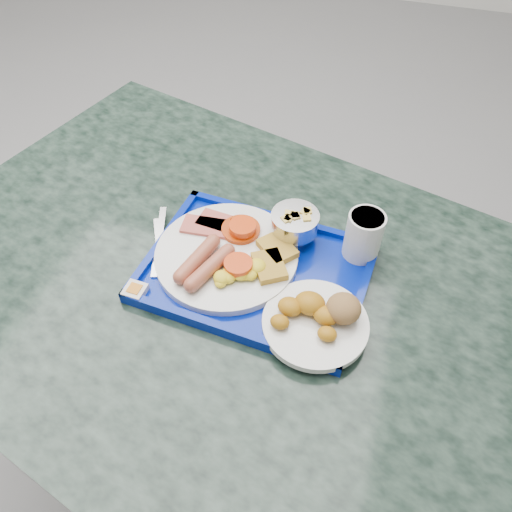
{
  "coord_description": "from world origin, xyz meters",
  "views": [
    {
      "loc": [
        0.81,
        -1.07,
        1.55
      ],
      "look_at": [
        0.63,
        -0.51,
        0.88
      ],
      "focal_mm": 35.0,
      "sensor_mm": 36.0,
      "label": 1
    }
  ],
  "objects_px": {
    "tray": "(256,272)",
    "fruit_bowl": "(295,223)",
    "main_plate": "(229,255)",
    "table": "(240,345)",
    "juice_cup": "(364,234)",
    "bread_plate": "(319,317)"
  },
  "relations": [
    {
      "from": "tray",
      "to": "fruit_bowl",
      "type": "xyz_separation_m",
      "value": [
        0.05,
        0.1,
        0.05
      ]
    },
    {
      "from": "main_plate",
      "to": "fruit_bowl",
      "type": "xyz_separation_m",
      "value": [
        0.1,
        0.09,
        0.03
      ]
    },
    {
      "from": "main_plate",
      "to": "tray",
      "type": "bearing_deg",
      "value": -10.81
    },
    {
      "from": "fruit_bowl",
      "to": "table",
      "type": "bearing_deg",
      "value": -118.72
    },
    {
      "from": "fruit_bowl",
      "to": "juice_cup",
      "type": "height_order",
      "value": "juice_cup"
    },
    {
      "from": "juice_cup",
      "to": "table",
      "type": "bearing_deg",
      "value": -147.06
    },
    {
      "from": "table",
      "to": "main_plate",
      "type": "xyz_separation_m",
      "value": [
        -0.03,
        0.04,
        0.24
      ]
    },
    {
      "from": "tray",
      "to": "fruit_bowl",
      "type": "distance_m",
      "value": 0.12
    },
    {
      "from": "fruit_bowl",
      "to": "bread_plate",
      "type": "bearing_deg",
      "value": -64.11
    },
    {
      "from": "main_plate",
      "to": "bread_plate",
      "type": "height_order",
      "value": "bread_plate"
    },
    {
      "from": "fruit_bowl",
      "to": "juice_cup",
      "type": "bearing_deg",
      "value": -0.69
    },
    {
      "from": "bread_plate",
      "to": "juice_cup",
      "type": "distance_m",
      "value": 0.19
    },
    {
      "from": "bread_plate",
      "to": "juice_cup",
      "type": "bearing_deg",
      "value": 77.01
    },
    {
      "from": "table",
      "to": "juice_cup",
      "type": "relative_size",
      "value": 15.79
    },
    {
      "from": "main_plate",
      "to": "juice_cup",
      "type": "bearing_deg",
      "value": 21.01
    },
    {
      "from": "tray",
      "to": "main_plate",
      "type": "distance_m",
      "value": 0.06
    },
    {
      "from": "juice_cup",
      "to": "fruit_bowl",
      "type": "bearing_deg",
      "value": 179.31
    },
    {
      "from": "tray",
      "to": "juice_cup",
      "type": "distance_m",
      "value": 0.21
    },
    {
      "from": "table",
      "to": "main_plate",
      "type": "relative_size",
      "value": 5.58
    },
    {
      "from": "table",
      "to": "juice_cup",
      "type": "distance_m",
      "value": 0.37
    },
    {
      "from": "bread_plate",
      "to": "fruit_bowl",
      "type": "height_order",
      "value": "fruit_bowl"
    },
    {
      "from": "bread_plate",
      "to": "table",
      "type": "bearing_deg",
      "value": 163.07
    }
  ]
}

